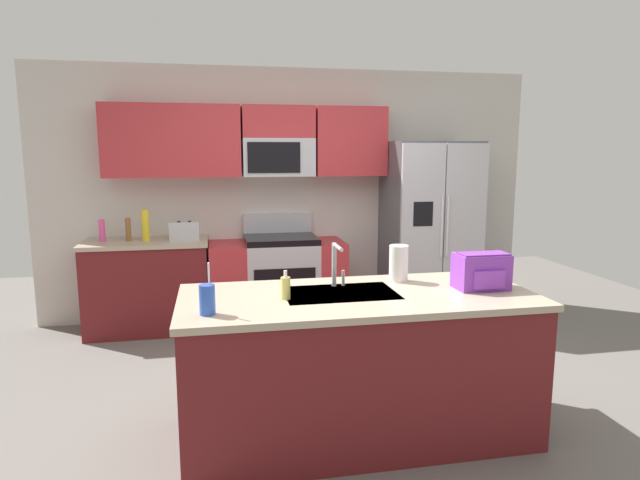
# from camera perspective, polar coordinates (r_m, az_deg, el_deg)

# --- Properties ---
(ground_plane) EXTENTS (9.00, 9.00, 0.00)m
(ground_plane) POSITION_cam_1_polar(r_m,az_deg,el_deg) (4.06, 1.62, -16.20)
(ground_plane) COLOR #66605B
(ground_plane) RESTS_ON ground
(kitchen_wall_unit) EXTENTS (5.20, 0.43, 2.60)m
(kitchen_wall_unit) POSITION_cam_1_polar(r_m,az_deg,el_deg) (5.70, -4.39, 6.54)
(kitchen_wall_unit) COLOR beige
(kitchen_wall_unit) RESTS_ON ground
(back_counter) EXTENTS (1.18, 0.63, 0.90)m
(back_counter) POSITION_cam_1_polar(r_m,az_deg,el_deg) (5.56, -17.71, -4.60)
(back_counter) COLOR maroon
(back_counter) RESTS_ON ground
(range_oven) EXTENTS (1.36, 0.61, 1.10)m
(range_oven) POSITION_cam_1_polar(r_m,az_deg,el_deg) (5.56, -4.50, -4.27)
(range_oven) COLOR #B7BABF
(range_oven) RESTS_ON ground
(refrigerator) EXTENTS (0.90, 0.76, 1.85)m
(refrigerator) POSITION_cam_1_polar(r_m,az_deg,el_deg) (5.80, 11.48, 1.00)
(refrigerator) COLOR #4C4F54
(refrigerator) RESTS_ON ground
(island_counter) EXTENTS (2.13, 0.92, 0.90)m
(island_counter) POSITION_cam_1_polar(r_m,az_deg,el_deg) (3.42, 3.96, -12.96)
(island_counter) COLOR maroon
(island_counter) RESTS_ON ground
(toaster) EXTENTS (0.28, 0.16, 0.18)m
(toaster) POSITION_cam_1_polar(r_m,az_deg,el_deg) (5.38, -14.13, 0.95)
(toaster) COLOR #B7BABF
(toaster) RESTS_ON back_counter
(pepper_mill) EXTENTS (0.05, 0.05, 0.22)m
(pepper_mill) POSITION_cam_1_polar(r_m,az_deg,el_deg) (5.48, -19.62, 1.05)
(pepper_mill) COLOR brown
(pepper_mill) RESTS_ON back_counter
(bottle_yellow) EXTENTS (0.07, 0.07, 0.30)m
(bottle_yellow) POSITION_cam_1_polar(r_m,az_deg,el_deg) (5.43, -17.97, 1.48)
(bottle_yellow) COLOR yellow
(bottle_yellow) RESTS_ON back_counter
(bottle_pink) EXTENTS (0.06, 0.06, 0.21)m
(bottle_pink) POSITION_cam_1_polar(r_m,az_deg,el_deg) (5.53, -22.06, 0.94)
(bottle_pink) COLOR #EA4C93
(bottle_pink) RESTS_ON back_counter
(sink_faucet) EXTENTS (0.08, 0.21, 0.28)m
(sink_faucet) POSITION_cam_1_polar(r_m,az_deg,el_deg) (3.39, 1.71, -2.24)
(sink_faucet) COLOR #B7BABF
(sink_faucet) RESTS_ON island_counter
(drink_cup_blue) EXTENTS (0.08, 0.08, 0.28)m
(drink_cup_blue) POSITION_cam_1_polar(r_m,az_deg,el_deg) (2.91, -11.83, -6.16)
(drink_cup_blue) COLOR blue
(drink_cup_blue) RESTS_ON island_counter
(soap_dispenser) EXTENTS (0.06, 0.06, 0.17)m
(soap_dispenser) POSITION_cam_1_polar(r_m,az_deg,el_deg) (3.14, -3.66, -5.05)
(soap_dispenser) COLOR #D8CC66
(soap_dispenser) RESTS_ON island_counter
(paper_towel_roll) EXTENTS (0.12, 0.12, 0.24)m
(paper_towel_roll) POSITION_cam_1_polar(r_m,az_deg,el_deg) (3.59, 8.31, -2.46)
(paper_towel_roll) COLOR white
(paper_towel_roll) RESTS_ON island_counter
(backpack) EXTENTS (0.32, 0.22, 0.23)m
(backpack) POSITION_cam_1_polar(r_m,az_deg,el_deg) (3.51, 16.71, -3.09)
(backpack) COLOR purple
(backpack) RESTS_ON island_counter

